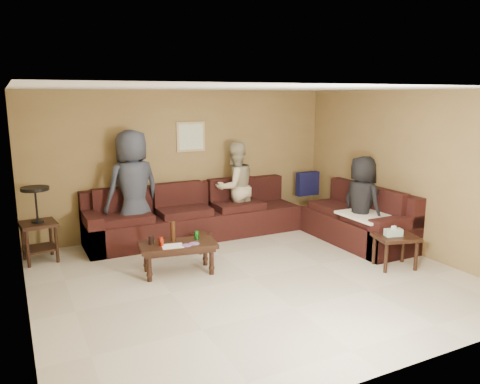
{
  "coord_description": "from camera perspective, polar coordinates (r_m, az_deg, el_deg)",
  "views": [
    {
      "loc": [
        -2.81,
        -5.25,
        2.42
      ],
      "look_at": [
        0.25,
        0.85,
        1.0
      ],
      "focal_mm": 35.0,
      "sensor_mm": 36.0,
      "label": 1
    }
  ],
  "objects": [
    {
      "name": "person_left",
      "position": [
        7.67,
        -12.9,
        0.39
      ],
      "size": [
        1.05,
        0.83,
        1.89
      ],
      "primitive_type": "imported",
      "rotation": [
        0.0,
        0.0,
        3.41
      ],
      "color": "#2E3340",
      "rests_on": "ground"
    },
    {
      "name": "person_middle",
      "position": [
        8.33,
        -0.62,
        0.6
      ],
      "size": [
        0.87,
        0.72,
        1.61
      ],
      "primitive_type": "imported",
      "rotation": [
        0.0,
        0.0,
        3.3
      ],
      "color": "#BBAF8B",
      "rests_on": "ground"
    },
    {
      "name": "end_table_left",
      "position": [
        7.46,
        -23.41,
        -3.47
      ],
      "size": [
        0.54,
        0.54,
        1.12
      ],
      "rotation": [
        0.0,
        0.0,
        0.11
      ],
      "color": "black",
      "rests_on": "ground"
    },
    {
      "name": "waste_bin",
      "position": [
        7.42,
        -4.79,
        -6.12
      ],
      "size": [
        0.32,
        0.32,
        0.29
      ],
      "primitive_type": "cube",
      "rotation": [
        0.0,
        0.0,
        0.36
      ],
      "color": "black",
      "rests_on": "ground"
    },
    {
      "name": "person_right",
      "position": [
        7.6,
        14.59,
        -1.34
      ],
      "size": [
        0.56,
        0.78,
        1.5
      ],
      "primitive_type": "imported",
      "rotation": [
        0.0,
        0.0,
        1.69
      ],
      "color": "black",
      "rests_on": "ground"
    },
    {
      "name": "room",
      "position": [
        6.0,
        1.51,
        4.5
      ],
      "size": [
        5.6,
        5.5,
        2.5
      ],
      "color": "beige",
      "rests_on": "ground"
    },
    {
      "name": "side_table_right",
      "position": [
        7.01,
        18.4,
        -5.56
      ],
      "size": [
        0.68,
        0.6,
        0.62
      ],
      "rotation": [
        0.0,
        0.0,
        -0.28
      ],
      "color": "black",
      "rests_on": "ground"
    },
    {
      "name": "wall_art",
      "position": [
        8.28,
        -6.02,
        6.71
      ],
      "size": [
        0.52,
        0.04,
        0.52
      ],
      "color": "tan",
      "rests_on": "ground"
    },
    {
      "name": "sectional_sofa",
      "position": [
        7.95,
        1.48,
        -3.51
      ],
      "size": [
        4.65,
        2.9,
        0.97
      ],
      "color": "black",
      "rests_on": "ground"
    },
    {
      "name": "coffee_table",
      "position": [
        6.51,
        -7.59,
        -6.72
      ],
      "size": [
        1.1,
        0.68,
        0.71
      ],
      "rotation": [
        0.0,
        0.0,
        -0.16
      ],
      "color": "black",
      "rests_on": "ground"
    }
  ]
}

